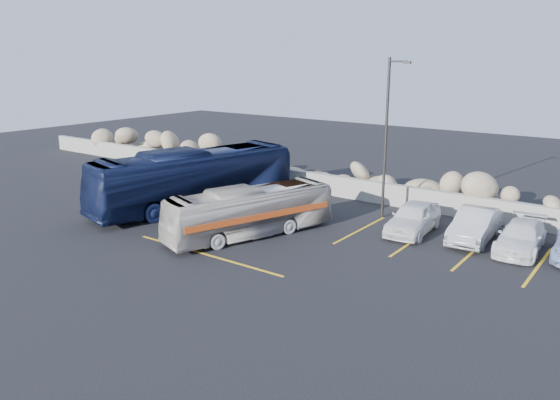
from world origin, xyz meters
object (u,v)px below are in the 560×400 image
Objects in this scene: lamppost at (387,134)px; car_b at (475,225)px; vintage_bus at (250,212)px; tour_coach at (194,178)px; car_c at (521,237)px; car_a at (413,218)px.

lamppost is 1.85× the size of car_b.
vintage_bus is at bearing -151.13° from car_b.
car_c is (16.10, 3.27, -1.01)m from tour_coach.
vintage_bus is 1.93× the size of car_a.
car_a is (2.20, -1.40, -3.57)m from lamppost.
car_a is at bearing 58.88° from vintage_bus.
vintage_bus is 11.80m from car_c.
lamppost is 7.88m from car_c.
tour_coach reaches higher than car_a.
vintage_bus is at bearing -5.07° from tour_coach.
lamppost reaches higher than car_b.
car_c is (10.57, 5.22, -0.54)m from vintage_bus.
car_a is at bearing -32.48° from lamppost.
car_c is at bearing -9.15° from car_b.
lamppost is 1.91× the size of car_c.
vintage_bus is 1.90× the size of car_b.
tour_coach is at bearing -179.98° from vintage_bus.
tour_coach is 2.73× the size of car_a.
tour_coach is 2.68× the size of car_b.
tour_coach reaches higher than car_b.
car_a is (11.41, 2.90, -0.89)m from tour_coach.
vintage_bus is 7.63m from car_a.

